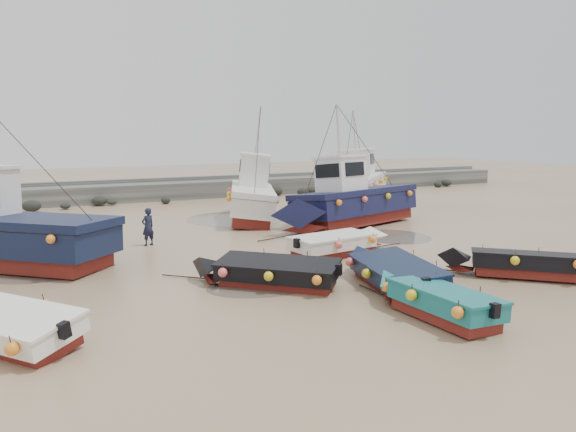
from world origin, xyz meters
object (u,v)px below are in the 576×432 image
cabin_boat_1 (249,195)px  cabin_boat_2 (349,201)px  dinghy_1 (393,269)px  person (149,245)px  dinghy_2 (434,296)px  dinghy_5 (339,241)px  cabin_boat_3 (358,184)px  dinghy_4 (267,269)px  dinghy_6 (515,260)px

cabin_boat_1 → cabin_boat_2: size_ratio=0.90×
dinghy_1 → person: (-5.55, 9.85, -0.54)m
dinghy_2 → cabin_boat_2: size_ratio=0.51×
dinghy_5 → cabin_boat_3: bearing=134.5°
person → dinghy_1: bearing=95.0°
dinghy_1 → cabin_boat_3: (10.33, 17.47, 0.78)m
dinghy_4 → person: size_ratio=3.03×
cabin_boat_3 → cabin_boat_1: bearing=-118.1°
person → dinghy_5: bearing=116.4°
dinghy_4 → dinghy_6: size_ratio=1.04×
dinghy_5 → cabin_boat_3: size_ratio=0.65×
dinghy_5 → cabin_boat_3: (9.47, 12.86, 0.77)m
dinghy_2 → cabin_boat_3: bearing=58.7°
cabin_boat_3 → dinghy_1: bearing=-76.2°
person → dinghy_2: bearing=85.7°
dinghy_5 → person: size_ratio=3.48×
cabin_boat_1 → cabin_boat_2: same height
cabin_boat_1 → cabin_boat_3: same height
dinghy_1 → cabin_boat_1: bearing=99.1°
cabin_boat_3 → person: (-15.88, -7.62, -1.32)m
dinghy_6 → cabin_boat_2: bearing=41.5°
cabin_boat_2 → cabin_boat_1: bearing=22.7°
cabin_boat_1 → cabin_boat_2: 5.82m
dinghy_2 → cabin_boat_1: bearing=80.9°
dinghy_5 → dinghy_6: 6.61m
dinghy_4 → cabin_boat_2: bearing=-1.6°
dinghy_1 → cabin_boat_3: 20.31m
dinghy_6 → cabin_boat_3: (5.90, 18.42, 0.77)m
dinghy_6 → cabin_boat_1: cabin_boat_1 is taller
dinghy_1 → dinghy_2: size_ratio=1.17×
dinghy_4 → cabin_boat_3: (13.91, 15.64, 0.78)m
dinghy_4 → cabin_boat_3: bearing=2.3°
dinghy_4 → dinghy_1: bearing=-73.1°
dinghy_2 → cabin_boat_1: 17.67m
dinghy_4 → cabin_boat_2: (8.45, 8.28, 0.78)m
dinghy_5 → cabin_boat_2: size_ratio=0.54×
dinghy_5 → cabin_boat_1: 10.02m
dinghy_5 → cabin_boat_2: bearing=134.7°
dinghy_6 → cabin_boat_2: size_ratio=0.45×
dinghy_6 → cabin_boat_1: bearing=55.6°
dinghy_5 → cabin_boat_2: cabin_boat_2 is taller
dinghy_4 → cabin_boat_1: bearing=23.6°
dinghy_5 → cabin_boat_1: (0.30, 9.98, 0.80)m
cabin_boat_1 → dinghy_6: bearing=-56.5°
dinghy_1 → dinghy_4: same height
dinghy_1 → cabin_boat_2: bearing=77.9°
cabin_boat_2 → person: (-10.41, -0.26, -1.32)m
dinghy_5 → person: 8.30m
dinghy_4 → cabin_boat_2: size_ratio=0.47×
cabin_boat_1 → dinghy_5: bearing=-70.1°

